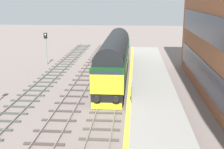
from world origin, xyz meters
name	(u,v)px	position (x,y,z in m)	size (l,w,h in m)	color
ground_plane	(110,98)	(0.00, 0.00, 0.00)	(140.00, 140.00, 0.00)	slate
track_main	(110,97)	(0.00, 0.00, 0.06)	(2.50, 60.00, 0.15)	slate
track_adjacent_west	(74,96)	(-3.20, 0.00, 0.06)	(2.50, 60.00, 0.15)	gray
track_adjacent_far_west	(31,95)	(-7.11, 0.00, 0.06)	(2.50, 60.00, 0.15)	slate
station_platform	(151,93)	(3.60, 0.00, 0.50)	(4.00, 44.00, 1.01)	gray
diesel_locomotive	(115,56)	(0.00, 6.40, 2.48)	(2.74, 18.87, 4.68)	black
signal_post_far	(46,45)	(-9.33, 12.91, 2.60)	(0.44, 0.22, 4.15)	gray
platform_number_sign	(131,89)	(1.92, -3.98, 2.09)	(0.10, 0.44, 1.61)	slate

